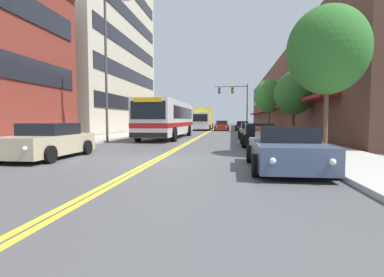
{
  "coord_description": "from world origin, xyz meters",
  "views": [
    {
      "loc": [
        2.77,
        -10.83,
        1.5
      ],
      "look_at": [
        -0.78,
        16.36,
        -0.23
      ],
      "focal_mm": 28.0,
      "sensor_mm": 36.0,
      "label": 1
    }
  ],
  "objects_px": {
    "traffic_signal_mast": "(236,98)",
    "street_lamp_left_near": "(109,59)",
    "car_silver_parked_right_far": "(251,131)",
    "car_white_parked_left_near": "(182,126)",
    "city_bus": "(168,118)",
    "car_charcoal_parked_right_end": "(242,126)",
    "car_black_parked_right_mid": "(259,135)",
    "car_slate_blue_parked_right_foreground": "(285,149)",
    "car_red_moving_lead": "(222,126)",
    "box_truck": "(203,119)",
    "street_tree_right_far": "(269,96)",
    "car_beige_parked_left_mid": "(48,142)",
    "fire_hydrant": "(277,133)",
    "street_tree_right_mid": "(293,94)",
    "street_tree_right_near": "(328,50)"
  },
  "relations": [
    {
      "from": "box_truck",
      "to": "street_tree_right_mid",
      "type": "bearing_deg",
      "value": -66.42
    },
    {
      "from": "box_truck",
      "to": "traffic_signal_mast",
      "type": "bearing_deg",
      "value": 37.3
    },
    {
      "from": "street_tree_right_mid",
      "to": "traffic_signal_mast",
      "type": "bearing_deg",
      "value": 99.33
    },
    {
      "from": "city_bus",
      "to": "car_beige_parked_left_mid",
      "type": "relative_size",
      "value": 2.73
    },
    {
      "from": "car_red_moving_lead",
      "to": "street_lamp_left_near",
      "type": "xyz_separation_m",
      "value": [
        -6.63,
        -22.93,
        4.75
      ]
    },
    {
      "from": "car_beige_parked_left_mid",
      "to": "street_tree_right_far",
      "type": "relative_size",
      "value": 0.73
    },
    {
      "from": "traffic_signal_mast",
      "to": "street_lamp_left_near",
      "type": "relative_size",
      "value": 0.74
    },
    {
      "from": "car_black_parked_right_mid",
      "to": "street_tree_right_mid",
      "type": "distance_m",
      "value": 7.12
    },
    {
      "from": "street_tree_right_near",
      "to": "street_tree_right_mid",
      "type": "bearing_deg",
      "value": 85.99
    },
    {
      "from": "city_bus",
      "to": "car_beige_parked_left_mid",
      "type": "distance_m",
      "value": 13.65
    },
    {
      "from": "car_slate_blue_parked_right_foreground",
      "to": "car_charcoal_parked_right_end",
      "type": "height_order",
      "value": "car_charcoal_parked_right_end"
    },
    {
      "from": "car_beige_parked_left_mid",
      "to": "street_tree_right_far",
      "type": "bearing_deg",
      "value": 65.59
    },
    {
      "from": "car_black_parked_right_mid",
      "to": "car_red_moving_lead",
      "type": "xyz_separation_m",
      "value": [
        -2.86,
        24.06,
        0.04
      ]
    },
    {
      "from": "car_black_parked_right_mid",
      "to": "street_lamp_left_near",
      "type": "distance_m",
      "value": 10.69
    },
    {
      "from": "car_slate_blue_parked_right_foreground",
      "to": "car_red_moving_lead",
      "type": "distance_m",
      "value": 32.48
    },
    {
      "from": "car_charcoal_parked_right_end",
      "to": "fire_hydrant",
      "type": "height_order",
      "value": "car_charcoal_parked_right_end"
    },
    {
      "from": "city_bus",
      "to": "street_lamp_left_near",
      "type": "relative_size",
      "value": 1.3
    },
    {
      "from": "car_red_moving_lead",
      "to": "box_truck",
      "type": "distance_m",
      "value": 3.31
    },
    {
      "from": "street_tree_right_mid",
      "to": "fire_hydrant",
      "type": "height_order",
      "value": "street_tree_right_mid"
    },
    {
      "from": "car_beige_parked_left_mid",
      "to": "car_slate_blue_parked_right_foreground",
      "type": "height_order",
      "value": "car_beige_parked_left_mid"
    },
    {
      "from": "car_slate_blue_parked_right_foreground",
      "to": "street_lamp_left_near",
      "type": "bearing_deg",
      "value": 135.27
    },
    {
      "from": "car_silver_parked_right_far",
      "to": "car_charcoal_parked_right_end",
      "type": "xyz_separation_m",
      "value": [
        -0.03,
        17.64,
        0.03
      ]
    },
    {
      "from": "city_bus",
      "to": "street_tree_right_mid",
      "type": "distance_m",
      "value": 9.98
    },
    {
      "from": "city_bus",
      "to": "car_black_parked_right_mid",
      "type": "distance_m",
      "value": 9.6
    },
    {
      "from": "car_slate_blue_parked_right_foreground",
      "to": "street_lamp_left_near",
      "type": "height_order",
      "value": "street_lamp_left_near"
    },
    {
      "from": "city_bus",
      "to": "car_red_moving_lead",
      "type": "height_order",
      "value": "city_bus"
    },
    {
      "from": "car_white_parked_left_near",
      "to": "traffic_signal_mast",
      "type": "height_order",
      "value": "traffic_signal_mast"
    },
    {
      "from": "car_red_moving_lead",
      "to": "car_white_parked_left_near",
      "type": "bearing_deg",
      "value": 161.11
    },
    {
      "from": "city_bus",
      "to": "car_charcoal_parked_right_end",
      "type": "bearing_deg",
      "value": 69.27
    },
    {
      "from": "car_beige_parked_left_mid",
      "to": "car_charcoal_parked_right_end",
      "type": "bearing_deg",
      "value": 74.42
    },
    {
      "from": "car_charcoal_parked_right_end",
      "to": "street_lamp_left_near",
      "type": "bearing_deg",
      "value": -112.02
    },
    {
      "from": "car_white_parked_left_near",
      "to": "street_tree_right_far",
      "type": "distance_m",
      "value": 14.21
    },
    {
      "from": "car_white_parked_left_near",
      "to": "street_tree_right_far",
      "type": "xyz_separation_m",
      "value": [
        11.62,
        -7.3,
        3.71
      ]
    },
    {
      "from": "car_red_moving_lead",
      "to": "street_lamp_left_near",
      "type": "relative_size",
      "value": 0.49
    },
    {
      "from": "city_bus",
      "to": "car_red_moving_lead",
      "type": "xyz_separation_m",
      "value": [
        3.9,
        17.33,
        -1.02
      ]
    },
    {
      "from": "street_tree_right_far",
      "to": "car_red_moving_lead",
      "type": "bearing_deg",
      "value": 137.2
    },
    {
      "from": "car_beige_parked_left_mid",
      "to": "car_red_moving_lead",
      "type": "bearing_deg",
      "value": 79.19
    },
    {
      "from": "street_tree_right_near",
      "to": "city_bus",
      "type": "bearing_deg",
      "value": 128.86
    },
    {
      "from": "car_silver_parked_right_far",
      "to": "car_charcoal_parked_right_end",
      "type": "bearing_deg",
      "value": 90.09
    },
    {
      "from": "box_truck",
      "to": "street_tree_right_mid",
      "type": "distance_m",
      "value": 21.68
    },
    {
      "from": "car_silver_parked_right_far",
      "to": "car_white_parked_left_near",
      "type": "bearing_deg",
      "value": 114.56
    },
    {
      "from": "car_white_parked_left_near",
      "to": "street_tree_right_far",
      "type": "bearing_deg",
      "value": -32.15
    },
    {
      "from": "car_beige_parked_left_mid",
      "to": "fire_hydrant",
      "type": "bearing_deg",
      "value": 45.33
    },
    {
      "from": "car_black_parked_right_mid",
      "to": "car_slate_blue_parked_right_foreground",
      "type": "bearing_deg",
      "value": -89.85
    },
    {
      "from": "car_charcoal_parked_right_end",
      "to": "street_lamp_left_near",
      "type": "height_order",
      "value": "street_lamp_left_near"
    },
    {
      "from": "street_lamp_left_near",
      "to": "street_tree_right_near",
      "type": "height_order",
      "value": "street_lamp_left_near"
    },
    {
      "from": "street_lamp_left_near",
      "to": "street_tree_right_near",
      "type": "xyz_separation_m",
      "value": [
        11.79,
        -5.64,
        -1.05
      ]
    },
    {
      "from": "car_red_moving_lead",
      "to": "street_tree_right_mid",
      "type": "bearing_deg",
      "value": -72.16
    },
    {
      "from": "car_beige_parked_left_mid",
      "to": "street_tree_right_far",
      "type": "height_order",
      "value": "street_tree_right_far"
    },
    {
      "from": "box_truck",
      "to": "fire_hydrant",
      "type": "relative_size",
      "value": 9.45
    }
  ]
}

